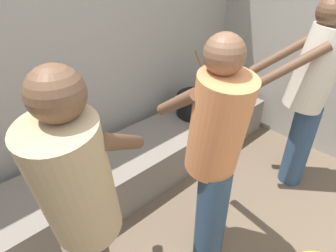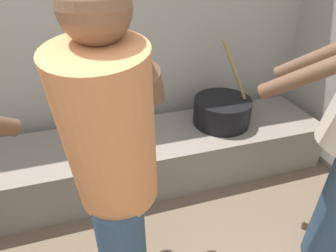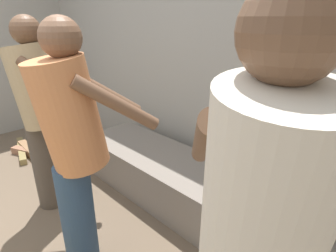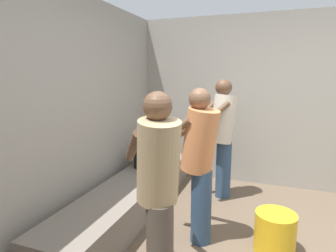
{
  "view_description": "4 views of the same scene",
  "coord_description": "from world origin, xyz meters",
  "px_view_note": "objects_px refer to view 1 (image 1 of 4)",
  "views": [
    {
      "loc": [
        -0.56,
        0.04,
        1.83
      ],
      "look_at": [
        0.6,
        1.28,
        0.76
      ],
      "focal_mm": 30.36,
      "sensor_mm": 36.0,
      "label": 1
    },
    {
      "loc": [
        0.47,
        -0.01,
        1.54
      ],
      "look_at": [
        0.85,
        1.27,
        0.71
      ],
      "focal_mm": 30.11,
      "sensor_mm": 36.0,
      "label": 2
    },
    {
      "loc": [
        1.83,
        0.2,
        1.5
      ],
      "look_at": [
        1.06,
        0.96,
        1.08
      ],
      "focal_mm": 29.39,
      "sensor_mm": 36.0,
      "label": 3
    },
    {
      "loc": [
        -2.01,
        0.2,
        1.63
      ],
      "look_at": [
        0.79,
        1.21,
        1.09
      ],
      "focal_mm": 29.95,
      "sensor_mm": 36.0,
      "label": 4
    }
  ],
  "objects_px": {
    "cook_in_tan_shirt": "(82,212)",
    "cook_in_orange_shirt": "(215,151)",
    "cook_in_cream_shirt": "(311,90)",
    "cooking_pot_main": "(198,104)"
  },
  "relations": [
    {
      "from": "cooking_pot_main",
      "to": "cook_in_orange_shirt",
      "type": "relative_size",
      "value": 0.43
    },
    {
      "from": "cooking_pot_main",
      "to": "cook_in_orange_shirt",
      "type": "distance_m",
      "value": 1.35
    },
    {
      "from": "cook_in_tan_shirt",
      "to": "cook_in_cream_shirt",
      "type": "relative_size",
      "value": 0.96
    },
    {
      "from": "cooking_pot_main",
      "to": "cook_in_cream_shirt",
      "type": "height_order",
      "value": "cook_in_cream_shirt"
    },
    {
      "from": "cooking_pot_main",
      "to": "cook_in_tan_shirt",
      "type": "height_order",
      "value": "cook_in_tan_shirt"
    },
    {
      "from": "cook_in_tan_shirt",
      "to": "cook_in_orange_shirt",
      "type": "relative_size",
      "value": 1.01
    },
    {
      "from": "cook_in_cream_shirt",
      "to": "cooking_pot_main",
      "type": "bearing_deg",
      "value": 100.81
    },
    {
      "from": "cook_in_tan_shirt",
      "to": "cook_in_orange_shirt",
      "type": "bearing_deg",
      "value": -8.38
    },
    {
      "from": "cook_in_cream_shirt",
      "to": "cook_in_orange_shirt",
      "type": "bearing_deg",
      "value": 177.66
    },
    {
      "from": "cook_in_orange_shirt",
      "to": "cook_in_cream_shirt",
      "type": "xyz_separation_m",
      "value": [
        1.1,
        -0.05,
        0.04
      ]
    }
  ]
}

